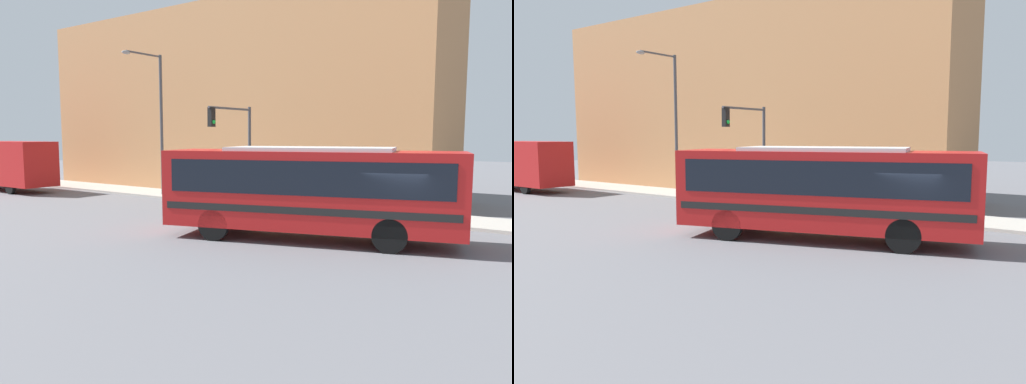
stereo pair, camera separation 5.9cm
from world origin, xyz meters
TOP-DOWN VIEW (x-y plane):
  - ground_plane at (0.00, 0.00)m, footprint 120.00×120.00m
  - sidewalk at (6.01, 20.00)m, footprint 3.02×70.00m
  - building_facade at (10.52, 15.17)m, footprint 6.00×28.33m
  - city_bus at (-0.53, 2.82)m, footprint 5.34×10.45m
  - delivery_truck at (1.77, 26.75)m, footprint 2.37×8.43m
  - fire_hydrant at (5.10, 3.64)m, footprint 0.23×0.31m
  - traffic_light_pole at (4.09, 9.60)m, footprint 3.28×0.35m
  - parking_meter at (5.10, 7.17)m, footprint 0.14×0.14m
  - street_lamp at (4.99, 16.09)m, footprint 2.88×0.28m
  - pedestrian_near_corner at (6.70, 13.90)m, footprint 0.34×0.34m

SIDE VIEW (x-z plane):
  - ground_plane at x=0.00m, z-range 0.00..0.00m
  - sidewalk at x=6.01m, z-range 0.00..0.14m
  - fire_hydrant at x=5.10m, z-range 0.13..0.81m
  - parking_meter at x=5.10m, z-range 0.37..1.68m
  - pedestrian_near_corner at x=6.70m, z-range 0.16..1.94m
  - delivery_truck at x=1.77m, z-range 0.13..3.38m
  - city_bus at x=-0.53m, z-range 0.27..3.51m
  - traffic_light_pole at x=4.09m, z-range 1.08..6.03m
  - street_lamp at x=4.99m, z-range 0.87..9.01m
  - building_facade at x=10.52m, z-range 0.00..11.64m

